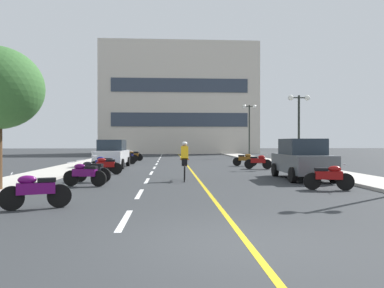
% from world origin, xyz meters
% --- Properties ---
extents(ground_plane, '(140.00, 140.00, 0.00)m').
position_xyz_m(ground_plane, '(0.00, 21.00, 0.00)').
color(ground_plane, '#2D3033').
extents(curb_left, '(2.40, 72.00, 0.12)m').
position_xyz_m(curb_left, '(-7.20, 24.00, 0.06)').
color(curb_left, '#B7B2A8').
rests_on(curb_left, ground).
extents(curb_right, '(2.40, 72.00, 0.12)m').
position_xyz_m(curb_right, '(7.20, 24.00, 0.06)').
color(curb_right, '#B7B2A8').
rests_on(curb_right, ground).
extents(lane_dash_0, '(0.14, 2.20, 0.01)m').
position_xyz_m(lane_dash_0, '(-2.00, 2.00, 0.00)').
color(lane_dash_0, silver).
rests_on(lane_dash_0, ground).
extents(lane_dash_1, '(0.14, 2.20, 0.01)m').
position_xyz_m(lane_dash_1, '(-2.00, 6.00, 0.00)').
color(lane_dash_1, silver).
rests_on(lane_dash_1, ground).
extents(lane_dash_2, '(0.14, 2.20, 0.01)m').
position_xyz_m(lane_dash_2, '(-2.00, 10.00, 0.00)').
color(lane_dash_2, silver).
rests_on(lane_dash_2, ground).
extents(lane_dash_3, '(0.14, 2.20, 0.01)m').
position_xyz_m(lane_dash_3, '(-2.00, 14.00, 0.00)').
color(lane_dash_3, silver).
rests_on(lane_dash_3, ground).
extents(lane_dash_4, '(0.14, 2.20, 0.01)m').
position_xyz_m(lane_dash_4, '(-2.00, 18.00, 0.00)').
color(lane_dash_4, silver).
rests_on(lane_dash_4, ground).
extents(lane_dash_5, '(0.14, 2.20, 0.01)m').
position_xyz_m(lane_dash_5, '(-2.00, 22.00, 0.00)').
color(lane_dash_5, silver).
rests_on(lane_dash_5, ground).
extents(lane_dash_6, '(0.14, 2.20, 0.01)m').
position_xyz_m(lane_dash_6, '(-2.00, 26.00, 0.00)').
color(lane_dash_6, silver).
rests_on(lane_dash_6, ground).
extents(lane_dash_7, '(0.14, 2.20, 0.01)m').
position_xyz_m(lane_dash_7, '(-2.00, 30.00, 0.00)').
color(lane_dash_7, silver).
rests_on(lane_dash_7, ground).
extents(lane_dash_8, '(0.14, 2.20, 0.01)m').
position_xyz_m(lane_dash_8, '(-2.00, 34.00, 0.00)').
color(lane_dash_8, silver).
rests_on(lane_dash_8, ground).
extents(lane_dash_9, '(0.14, 2.20, 0.01)m').
position_xyz_m(lane_dash_9, '(-2.00, 38.00, 0.00)').
color(lane_dash_9, silver).
rests_on(lane_dash_9, ground).
extents(lane_dash_10, '(0.14, 2.20, 0.01)m').
position_xyz_m(lane_dash_10, '(-2.00, 42.00, 0.00)').
color(lane_dash_10, silver).
rests_on(lane_dash_10, ground).
extents(lane_dash_11, '(0.14, 2.20, 0.01)m').
position_xyz_m(lane_dash_11, '(-2.00, 46.00, 0.00)').
color(lane_dash_11, silver).
rests_on(lane_dash_11, ground).
extents(centre_line_yellow, '(0.12, 66.00, 0.01)m').
position_xyz_m(centre_line_yellow, '(0.25, 24.00, 0.00)').
color(centre_line_yellow, gold).
rests_on(centre_line_yellow, ground).
extents(office_building, '(22.51, 6.87, 15.88)m').
position_xyz_m(office_building, '(0.45, 48.38, 7.94)').
color(office_building, beige).
rests_on(office_building, ground).
extents(street_lamp_mid, '(1.46, 0.36, 4.62)m').
position_xyz_m(street_lamp_mid, '(7.38, 17.51, 3.54)').
color(street_lamp_mid, black).
rests_on(street_lamp_mid, curb_right).
extents(street_lamp_far, '(1.46, 0.36, 5.46)m').
position_xyz_m(street_lamp_far, '(7.37, 32.27, 4.08)').
color(street_lamp_far, black).
rests_on(street_lamp_far, curb_right).
extents(parked_car_near, '(2.01, 4.24, 1.82)m').
position_xyz_m(parked_car_near, '(4.91, 10.23, 0.92)').
color(parked_car_near, black).
rests_on(parked_car_near, ground).
extents(parked_car_mid, '(1.99, 4.23, 1.82)m').
position_xyz_m(parked_car_mid, '(-4.77, 18.38, 0.92)').
color(parked_car_mid, black).
rests_on(parked_car_mid, ground).
extents(motorcycle_0, '(1.64, 0.80, 0.92)m').
position_xyz_m(motorcycle_0, '(-4.38, 3.45, 0.47)').
color(motorcycle_0, black).
rests_on(motorcycle_0, ground).
extents(motorcycle_1, '(1.68, 0.67, 0.92)m').
position_xyz_m(motorcycle_1, '(4.51, 6.52, 0.47)').
color(motorcycle_1, black).
rests_on(motorcycle_1, ground).
extents(motorcycle_2, '(1.68, 0.64, 0.92)m').
position_xyz_m(motorcycle_2, '(-4.24, 8.18, 0.47)').
color(motorcycle_2, black).
rests_on(motorcycle_2, ground).
extents(motorcycle_3, '(1.65, 0.77, 0.92)m').
position_xyz_m(motorcycle_3, '(-4.28, 9.66, 0.47)').
color(motorcycle_3, black).
rests_on(motorcycle_3, ground).
extents(motorcycle_4, '(1.70, 0.60, 0.92)m').
position_xyz_m(motorcycle_4, '(-4.32, 13.23, 0.47)').
color(motorcycle_4, black).
rests_on(motorcycle_4, ground).
extents(motorcycle_5, '(1.67, 0.70, 0.92)m').
position_xyz_m(motorcycle_5, '(-4.71, 14.92, 0.47)').
color(motorcycle_5, black).
rests_on(motorcycle_5, ground).
extents(motorcycle_6, '(1.67, 0.70, 0.92)m').
position_xyz_m(motorcycle_6, '(4.47, 16.51, 0.47)').
color(motorcycle_6, black).
rests_on(motorcycle_6, ground).
extents(motorcycle_7, '(1.69, 0.62, 0.92)m').
position_xyz_m(motorcycle_7, '(4.24, 19.36, 0.47)').
color(motorcycle_7, black).
rests_on(motorcycle_7, ground).
extents(motorcycle_8, '(1.69, 0.62, 0.92)m').
position_xyz_m(motorcycle_8, '(-4.37, 21.79, 0.47)').
color(motorcycle_8, black).
rests_on(motorcycle_8, ground).
extents(motorcycle_9, '(1.69, 0.61, 0.92)m').
position_xyz_m(motorcycle_9, '(-4.57, 23.23, 0.47)').
color(motorcycle_9, black).
rests_on(motorcycle_9, ground).
extents(motorcycle_10, '(1.70, 0.60, 0.92)m').
position_xyz_m(motorcycle_10, '(-4.50, 25.22, 0.47)').
color(motorcycle_10, black).
rests_on(motorcycle_10, ground).
extents(motorcycle_11, '(1.69, 0.61, 0.92)m').
position_xyz_m(motorcycle_11, '(-4.21, 27.00, 0.47)').
color(motorcycle_11, black).
rests_on(motorcycle_11, ground).
extents(motorcycle_12, '(1.70, 0.60, 0.92)m').
position_xyz_m(motorcycle_12, '(-4.42, 28.69, 0.47)').
color(motorcycle_12, black).
rests_on(motorcycle_12, ground).
extents(cyclist_rider, '(0.42, 1.77, 1.71)m').
position_xyz_m(cyclist_rider, '(-0.37, 9.98, 0.89)').
color(cyclist_rider, black).
rests_on(cyclist_rider, ground).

